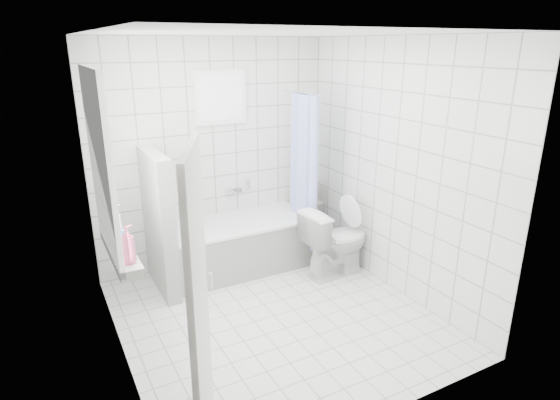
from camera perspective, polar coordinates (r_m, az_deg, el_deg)
ground at (r=4.69m, az=-0.68°, el=-13.95°), size 3.00×3.00×0.00m
ceiling at (r=3.96m, az=-0.83°, el=19.70°), size 3.00×3.00×0.00m
wall_back at (r=5.47m, az=-8.06°, el=5.47°), size 2.80×0.02×2.60m
wall_front at (r=2.98m, az=12.80°, el=-6.13°), size 2.80×0.02×2.60m
wall_left at (r=3.74m, az=-20.13°, el=-1.67°), size 0.02×3.00×2.60m
wall_right at (r=4.92m, az=13.89°, el=3.64°), size 0.02×3.00×2.60m
window_left at (r=3.95m, az=-20.65°, el=3.87°), size 0.01×0.90×1.40m
window_back at (r=5.36m, az=-7.18°, el=12.29°), size 0.50×0.01×0.50m
window_sill at (r=4.19m, az=-18.90°, el=-5.87°), size 0.18×1.02×0.08m
door at (r=2.93m, az=-9.82°, el=-12.97°), size 0.36×0.75×2.00m
bathtub at (r=5.50m, az=-5.07°, el=-5.46°), size 1.69×0.77×0.58m
partition_wall at (r=5.02m, az=-14.54°, el=-2.72°), size 0.15×0.85×1.50m
tiled_ledge at (r=6.19m, az=3.44°, el=-2.78°), size 0.40×0.24×0.55m
toilet at (r=5.33m, az=6.84°, el=-5.00°), size 0.82×0.50×0.80m
curtain_rod at (r=5.38m, az=2.38°, el=12.98°), size 0.02×0.80×0.02m
shower_curtain at (r=5.43m, az=2.95°, el=3.36°), size 0.14×0.48×1.78m
tub_faucet at (r=5.63m, az=-5.65°, el=1.18°), size 0.18×0.06×0.06m
sill_bottles at (r=4.06m, az=-18.85°, el=-3.90°), size 0.15×0.77×0.31m
ledge_bottles at (r=6.03m, az=3.71°, el=0.59°), size 0.19×0.15×0.27m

